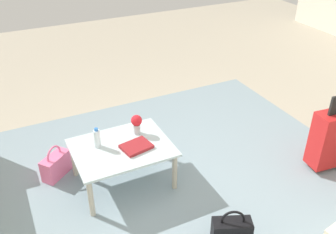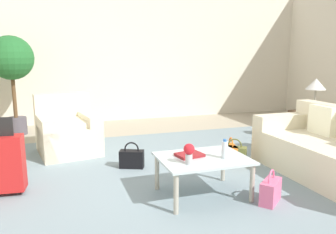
# 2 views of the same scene
# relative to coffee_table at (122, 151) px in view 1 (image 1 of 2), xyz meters

# --- Properties ---
(ground_plane) EXTENTS (12.00, 12.00, 0.00)m
(ground_plane) POSITION_rel_coffee_table_xyz_m (-0.40, 0.50, -0.37)
(ground_plane) COLOR #A89E89
(coffee_table) EXTENTS (0.92, 0.72, 0.43)m
(coffee_table) POSITION_rel_coffee_table_xyz_m (0.00, 0.00, 0.00)
(coffee_table) COLOR silver
(coffee_table) RESTS_ON ground
(water_bottle) EXTENTS (0.06, 0.06, 0.20)m
(water_bottle) POSITION_rel_coffee_table_xyz_m (0.20, -0.10, 0.15)
(water_bottle) COLOR silver
(water_bottle) RESTS_ON coffee_table
(coffee_table_book) EXTENTS (0.31, 0.26, 0.03)m
(coffee_table_book) POSITION_rel_coffee_table_xyz_m (-0.12, 0.08, 0.07)
(coffee_table_book) COLOR maroon
(coffee_table_book) RESTS_ON coffee_table
(flower_vase) EXTENTS (0.11, 0.11, 0.21)m
(flower_vase) POSITION_rel_coffee_table_xyz_m (-0.22, -0.15, 0.18)
(flower_vase) COLOR #B2B7BC
(flower_vase) RESTS_ON coffee_table
(suitcase_red) EXTENTS (0.42, 0.26, 0.85)m
(suitcase_red) POSITION_rel_coffee_table_xyz_m (-2.00, 0.70, -0.01)
(suitcase_red) COLOR red
(suitcase_red) RESTS_ON ground
(handbag_pink) EXTENTS (0.34, 0.31, 0.36)m
(handbag_pink) POSITION_rel_coffee_table_xyz_m (0.58, -0.39, -0.24)
(handbag_pink) COLOR pink
(handbag_pink) RESTS_ON ground
(handbag_black) EXTENTS (0.35, 0.25, 0.36)m
(handbag_black) POSITION_rel_coffee_table_xyz_m (-0.53, 1.11, -0.24)
(handbag_black) COLOR black
(handbag_black) RESTS_ON ground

